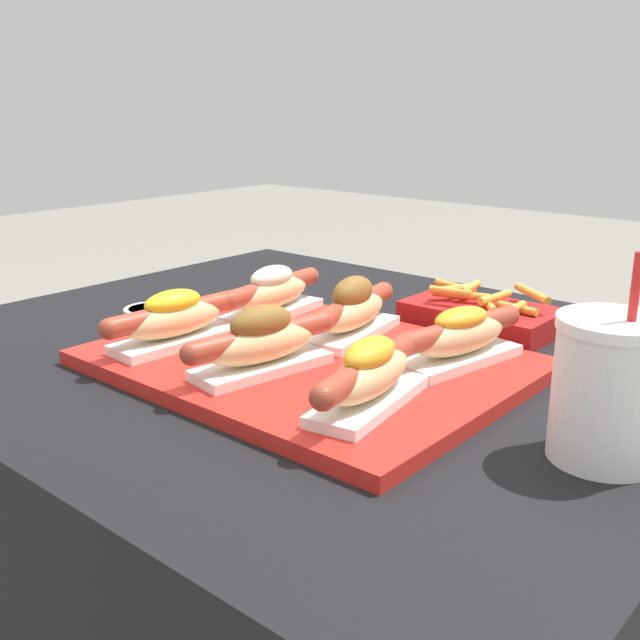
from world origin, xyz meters
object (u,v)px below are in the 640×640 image
hot_dog_1 (261,342)px  hot_dog_2 (369,374)px  serving_tray (309,362)px  hot_dog_3 (272,292)px  fries_basket (481,315)px  hot_dog_0 (174,319)px  hot_dog_4 (352,310)px  sauce_bowl (150,314)px  drink_cup (609,389)px  hot_dog_5 (460,336)px

hot_dog_1 → hot_dog_2: 0.15m
serving_tray → hot_dog_3: (-0.15, 0.10, 0.04)m
hot_dog_3 → fries_basket: 0.30m
serving_tray → hot_dog_0: (-0.15, -0.08, 0.04)m
hot_dog_0 → hot_dog_1: bearing=1.6°
serving_tray → hot_dog_0: bearing=-152.4°
hot_dog_0 → hot_dog_2: size_ratio=1.01×
serving_tray → hot_dog_1: bearing=-92.9°
hot_dog_1 → hot_dog_4: 0.17m
serving_tray → hot_dog_2: bearing=-27.4°
hot_dog_0 → sauce_bowl: hot_dog_0 is taller
hot_dog_2 → hot_dog_4: size_ratio=1.00×
hot_dog_2 → drink_cup: bearing=20.0°
hot_dog_0 → hot_dog_2: bearing=0.7°
hot_dog_0 → fries_basket: size_ratio=0.99×
hot_dog_4 → sauce_bowl: bearing=-163.0°
hot_dog_0 → fries_basket: bearing=57.9°
serving_tray → hot_dog_5: (0.15, 0.09, 0.04)m
sauce_bowl → hot_dog_1: bearing=-13.7°
serving_tray → sauce_bowl: sauce_bowl is taller
hot_dog_2 → hot_dog_5: 0.17m
serving_tray → hot_dog_5: bearing=32.1°
hot_dog_2 → drink_cup: size_ratio=1.05×
hot_dog_2 → drink_cup: (0.21, 0.08, 0.02)m
sauce_bowl → serving_tray: bearing=0.2°
hot_dog_3 → hot_dog_4: 0.15m
serving_tray → hot_dog_1: 0.09m
serving_tray → fries_basket: (0.08, 0.29, 0.01)m
hot_dog_3 → drink_cup: bearing=-10.6°
hot_dog_0 → hot_dog_5: bearing=29.9°
hot_dog_2 → sauce_bowl: 0.47m
hot_dog_4 → hot_dog_1: bearing=-89.0°
hot_dog_5 → drink_cup: 0.23m
hot_dog_0 → hot_dog_4: size_ratio=1.01×
hot_dog_1 → hot_dog_2: hot_dog_1 is taller
hot_dog_4 → hot_dog_0: bearing=-130.5°
hot_dog_1 → drink_cup: drink_cup is taller
hot_dog_3 → serving_tray: bearing=-31.6°
serving_tray → hot_dog_4: (-0.01, 0.09, 0.04)m
hot_dog_3 → drink_cup: 0.52m
hot_dog_2 → hot_dog_3: (-0.30, 0.17, 0.00)m
drink_cup → hot_dog_1: bearing=-168.2°
hot_dog_3 → fries_basket: bearing=39.6°
fries_basket → hot_dog_2: bearing=-78.5°
hot_dog_1 → hot_dog_4: hot_dog_4 is taller
hot_dog_0 → sauce_bowl: bearing=153.3°
hot_dog_0 → hot_dog_1: (0.15, 0.00, 0.00)m
serving_tray → hot_dog_5: hot_dog_5 is taller
hot_dog_4 → drink_cup: size_ratio=1.05×
hot_dog_4 → hot_dog_5: bearing=1.0°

